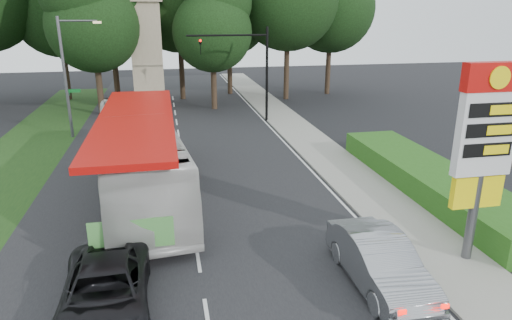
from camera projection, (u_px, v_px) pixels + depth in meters
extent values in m
cube|color=black|center=(186.00, 180.00, 23.57)|extent=(14.00, 80.00, 0.02)
cube|color=gray|center=(341.00, 168.00, 25.16)|extent=(3.00, 80.00, 0.12)
cube|color=#193814|center=(21.00, 156.00, 27.37)|extent=(5.00, 50.00, 0.02)
cube|color=#245416|center=(431.00, 180.00, 21.83)|extent=(3.00, 14.00, 1.20)
cylinder|color=#59595E|center=(472.00, 219.00, 15.50)|extent=(0.32, 0.32, 3.20)
cube|color=yellow|center=(476.00, 191.00, 15.19)|extent=(1.80, 0.25, 1.10)
cube|color=silver|center=(486.00, 133.00, 14.56)|extent=(2.00, 0.35, 2.80)
cube|color=#B60D09|center=(495.00, 77.00, 14.00)|extent=(2.10, 0.40, 0.90)
cylinder|color=yellow|center=(500.00, 78.00, 13.79)|extent=(0.70, 0.05, 0.70)
cube|color=black|center=(494.00, 110.00, 14.13)|extent=(1.70, 0.04, 0.45)
cube|color=black|center=(491.00, 130.00, 14.34)|extent=(1.70, 0.04, 0.45)
cube|color=black|center=(487.00, 150.00, 14.54)|extent=(1.70, 0.04, 0.45)
cylinder|color=black|center=(267.00, 75.00, 34.94)|extent=(0.20, 0.20, 7.20)
cylinder|color=black|center=(227.00, 35.00, 33.44)|extent=(6.00, 0.14, 0.14)
imported|color=black|center=(200.00, 39.00, 33.14)|extent=(0.18, 0.22, 1.10)
sphere|color=#FF0C05|center=(200.00, 41.00, 33.03)|extent=(0.18, 0.18, 0.18)
cylinder|color=#59595E|center=(65.00, 79.00, 30.28)|extent=(0.20, 0.20, 8.00)
cylinder|color=#59595E|center=(77.00, 21.00, 29.35)|extent=(2.40, 0.12, 0.12)
cube|color=#FFE599|center=(97.00, 22.00, 29.61)|extent=(0.50, 0.22, 0.14)
cube|color=#0C591E|center=(74.00, 91.00, 30.61)|extent=(0.85, 0.04, 0.22)
cube|color=#0C591E|center=(69.00, 94.00, 31.04)|extent=(0.04, 0.85, 0.22)
cube|color=gray|center=(148.00, 58.00, 38.55)|extent=(2.50, 2.50, 9.00)
cylinder|color=#2D2116|center=(66.00, 72.00, 44.12)|extent=(0.50, 0.50, 5.40)
sphere|color=black|center=(58.00, 11.00, 42.39)|extent=(8.40, 8.40, 8.40)
cylinder|color=#2D2116|center=(115.00, 70.00, 41.17)|extent=(0.50, 0.50, 6.48)
cylinder|color=#2D2116|center=(182.00, 69.00, 44.25)|extent=(0.50, 0.50, 5.94)
sphere|color=black|center=(178.00, 2.00, 42.35)|extent=(9.24, 9.24, 9.24)
cylinder|color=#2D2116|center=(230.00, 69.00, 47.17)|extent=(0.50, 0.50, 5.22)
sphere|color=black|center=(229.00, 14.00, 45.49)|extent=(8.12, 8.12, 8.12)
cylinder|color=#2D2116|center=(287.00, 68.00, 44.25)|extent=(0.50, 0.50, 6.12)
cylinder|color=#2D2116|center=(328.00, 67.00, 47.14)|extent=(0.50, 0.50, 5.58)
sphere|color=black|center=(331.00, 8.00, 45.34)|extent=(8.68, 8.68, 8.68)
cylinder|color=#2D2116|center=(100.00, 87.00, 37.54)|extent=(0.50, 0.50, 4.68)
sphere|color=black|center=(93.00, 26.00, 36.04)|extent=(7.28, 7.28, 7.28)
cylinder|color=#2D2116|center=(214.00, 85.00, 39.85)|extent=(0.50, 0.50, 4.32)
sphere|color=black|center=(212.00, 32.00, 38.47)|extent=(6.72, 6.72, 6.72)
sphere|color=black|center=(211.00, 2.00, 37.72)|extent=(5.76, 5.76, 5.76)
imported|color=silver|center=(139.00, 157.00, 20.98)|extent=(4.70, 14.00, 3.82)
imported|color=#95979C|center=(379.00, 262.00, 14.31)|extent=(1.78, 5.04, 1.66)
imported|color=black|center=(105.00, 292.00, 12.91)|extent=(2.59, 5.39, 1.48)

